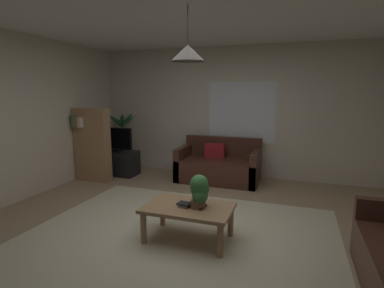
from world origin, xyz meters
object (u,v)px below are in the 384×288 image
(remote_on_table_0, at_px, (202,207))
(remote_on_table_1, at_px, (199,206))
(potted_plant_on_table, at_px, (199,190))
(bookshelf_corner, at_px, (92,144))
(tv_stand, at_px, (116,163))
(potted_palm_corner, at_px, (123,141))
(pendant_lamp, at_px, (188,53))
(book_on_table_0, at_px, (184,205))
(coffee_table, at_px, (188,212))
(tv, at_px, (115,139))
(couch_under_window, at_px, (219,167))
(book_on_table_1, at_px, (184,204))

(remote_on_table_0, relative_size, remote_on_table_1, 1.00)
(potted_plant_on_table, height_order, bookshelf_corner, bookshelf_corner)
(tv_stand, height_order, potted_palm_corner, potted_palm_corner)
(remote_on_table_1, xyz_separation_m, potted_palm_corner, (-2.68, 2.71, 0.19))
(remote_on_table_0, relative_size, pendant_lamp, 0.28)
(remote_on_table_0, height_order, potted_palm_corner, potted_palm_corner)
(remote_on_table_0, height_order, pendant_lamp, pendant_lamp)
(book_on_table_0, height_order, potted_plant_on_table, potted_plant_on_table)
(remote_on_table_0, bearing_deg, remote_on_table_1, 179.12)
(tv_stand, bearing_deg, remote_on_table_1, -40.86)
(potted_plant_on_table, distance_m, pendant_lamp, 1.50)
(coffee_table, bearing_deg, tv, 137.85)
(potted_plant_on_table, distance_m, tv, 3.32)
(couch_under_window, height_order, tv_stand, couch_under_window)
(remote_on_table_0, bearing_deg, book_on_table_0, -165.31)
(book_on_table_0, relative_size, remote_on_table_0, 0.71)
(book_on_table_1, xyz_separation_m, bookshelf_corner, (-2.55, 1.71, 0.26))
(couch_under_window, distance_m, book_on_table_0, 2.50)
(book_on_table_0, relative_size, bookshelf_corner, 0.08)
(potted_plant_on_table, bearing_deg, coffee_table, -173.93)
(tv_stand, relative_size, potted_palm_corner, 0.65)
(remote_on_table_1, height_order, pendant_lamp, pendant_lamp)
(potted_palm_corner, bearing_deg, coffee_table, -46.80)
(potted_plant_on_table, relative_size, tv_stand, 0.42)
(couch_under_window, xyz_separation_m, book_on_table_1, (0.23, -2.49, 0.17))
(book_on_table_0, bearing_deg, tv, 136.98)
(remote_on_table_1, relative_size, bookshelf_corner, 0.11)
(remote_on_table_0, bearing_deg, tv, 146.22)
(remote_on_table_0, distance_m, potted_palm_corner, 3.85)
(remote_on_table_1, bearing_deg, remote_on_table_0, 26.17)
(remote_on_table_0, xyz_separation_m, bookshelf_corner, (-2.75, 1.67, 0.29))
(book_on_table_0, height_order, pendant_lamp, pendant_lamp)
(coffee_table, bearing_deg, couch_under_window, 96.17)
(tv_stand, bearing_deg, bookshelf_corner, -109.84)
(potted_palm_corner, bearing_deg, pendant_lamp, -46.80)
(couch_under_window, distance_m, potted_plant_on_table, 2.50)
(book_on_table_1, distance_m, pendant_lamp, 1.67)
(tv_stand, bearing_deg, book_on_table_1, -43.26)
(book_on_table_1, relative_size, tv, 0.19)
(bookshelf_corner, bearing_deg, tv, 69.36)
(remote_on_table_0, xyz_separation_m, pendant_lamp, (-0.17, -0.00, 1.69))
(book_on_table_1, relative_size, potted_plant_on_table, 0.39)
(coffee_table, height_order, tv, tv)
(tv, bearing_deg, coffee_table, -42.15)
(tv, xyz_separation_m, bookshelf_corner, (-0.19, -0.49, -0.04))
(book_on_table_1, distance_m, remote_on_table_0, 0.21)
(couch_under_window, bearing_deg, potted_plant_on_table, -80.79)
(potted_plant_on_table, xyz_separation_m, tv, (-2.53, 2.16, 0.13))
(couch_under_window, distance_m, book_on_table_1, 2.50)
(tv, distance_m, pendant_lamp, 3.51)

